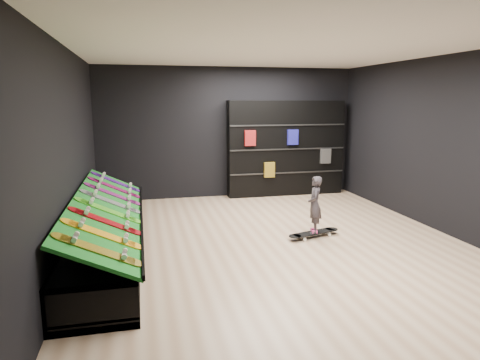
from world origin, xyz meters
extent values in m
cube|color=tan|center=(0.00, 0.00, 0.00)|extent=(6.00, 7.00, 0.01)
cube|color=white|center=(0.00, 0.00, 3.00)|extent=(6.00, 7.00, 0.01)
cube|color=black|center=(0.00, 3.50, 1.50)|extent=(6.00, 0.02, 3.00)
cube|color=black|center=(0.00, -3.50, 1.50)|extent=(6.00, 0.02, 3.00)
cube|color=black|center=(-3.00, 0.00, 1.50)|extent=(0.02, 7.00, 3.00)
cube|color=black|center=(3.00, 0.00, 1.50)|extent=(0.02, 7.00, 3.00)
cube|color=#0E5D16|center=(-2.50, 0.00, 0.71)|extent=(0.92, 4.50, 0.46)
cube|color=black|center=(1.35, 3.32, 1.12)|extent=(2.80, 0.33, 2.24)
imported|color=black|center=(0.73, 0.07, 0.37)|extent=(0.22, 0.25, 0.57)
camera|label=1|loc=(-2.03, -6.29, 2.25)|focal=32.00mm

